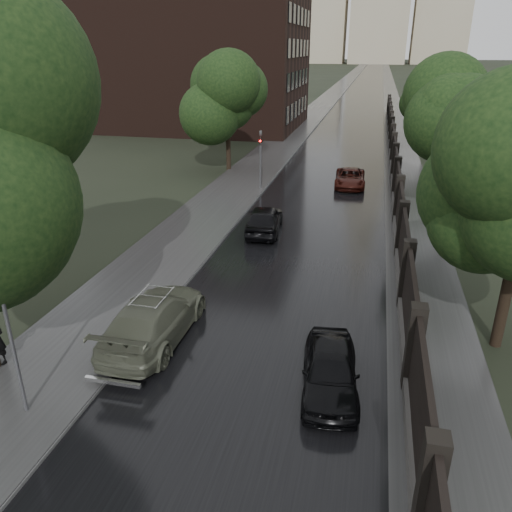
% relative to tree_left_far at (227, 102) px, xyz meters
% --- Properties ---
extents(ground, '(800.00, 800.00, 0.00)m').
position_rel_tree_left_far_xyz_m(ground, '(8.00, -30.00, -5.24)').
color(ground, black).
rests_on(ground, ground).
extents(road, '(8.00, 420.00, 0.02)m').
position_rel_tree_left_far_xyz_m(road, '(8.00, 160.00, -5.23)').
color(road, black).
rests_on(road, ground).
extents(sidewalk_left, '(4.00, 420.00, 0.16)m').
position_rel_tree_left_far_xyz_m(sidewalk_left, '(2.00, 160.00, -5.16)').
color(sidewalk_left, '#2D2D2D').
rests_on(sidewalk_left, ground).
extents(verge_right, '(3.00, 420.00, 0.08)m').
position_rel_tree_left_far_xyz_m(verge_right, '(13.50, 160.00, -5.20)').
color(verge_right, '#2D2D2D').
rests_on(verge_right, ground).
extents(fence_right, '(0.45, 75.72, 2.70)m').
position_rel_tree_left_far_xyz_m(fence_right, '(12.60, 2.01, -4.23)').
color(fence_right, '#383533').
rests_on(fence_right, ground).
extents(tree_left_far, '(4.25, 4.25, 7.39)m').
position_rel_tree_left_far_xyz_m(tree_left_far, '(0.00, 0.00, 0.00)').
color(tree_left_far, black).
rests_on(tree_left_far, ground).
extents(tree_right_b, '(4.08, 4.08, 7.01)m').
position_rel_tree_left_far_xyz_m(tree_right_b, '(15.50, -8.00, -0.29)').
color(tree_right_b, black).
rests_on(tree_right_b, ground).
extents(tree_right_c, '(4.08, 4.08, 7.01)m').
position_rel_tree_left_far_xyz_m(tree_right_c, '(15.50, 10.00, -0.29)').
color(tree_right_c, black).
rests_on(tree_right_c, ground).
extents(lamp_post, '(0.25, 0.12, 5.11)m').
position_rel_tree_left_far_xyz_m(lamp_post, '(2.60, -28.50, -2.57)').
color(lamp_post, '#59595E').
rests_on(lamp_post, ground).
extents(traffic_light, '(0.16, 0.32, 4.00)m').
position_rel_tree_left_far_xyz_m(traffic_light, '(3.70, -5.01, -2.84)').
color(traffic_light, '#59595E').
rests_on(traffic_light, ground).
extents(brick_building, '(24.00, 18.00, 20.00)m').
position_rel_tree_left_far_xyz_m(brick_building, '(-10.00, 22.00, 4.76)').
color(brick_building, black).
rests_on(brick_building, ground).
extents(volga_sedan, '(2.19, 5.37, 1.56)m').
position_rel_tree_left_far_xyz_m(volga_sedan, '(4.40, -24.20, -4.46)').
color(volga_sedan, '#545746').
rests_on(volga_sedan, ground).
extents(hatchback_left, '(2.14, 4.44, 1.46)m').
position_rel_tree_left_far_xyz_m(hatchback_left, '(5.75, -13.18, -4.51)').
color(hatchback_left, black).
rests_on(hatchback_left, ground).
extents(car_right_near, '(1.96, 4.03, 1.32)m').
position_rel_tree_left_far_xyz_m(car_right_near, '(10.37, -25.59, -4.58)').
color(car_right_near, black).
rests_on(car_right_near, ground).
extents(car_right_far, '(2.21, 4.47, 1.22)m').
position_rel_tree_left_far_xyz_m(car_right_far, '(9.60, -2.69, -4.63)').
color(car_right_far, black).
rests_on(car_right_far, ground).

